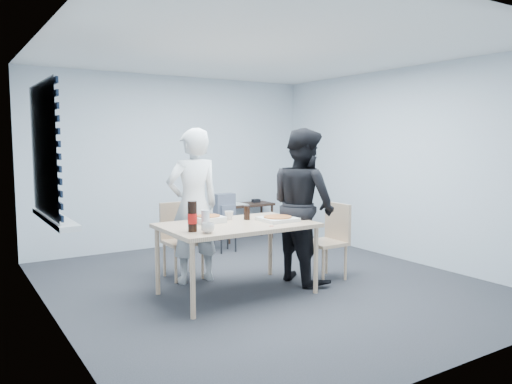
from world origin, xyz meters
TOP-DOWN VIEW (x-y plane):
  - room at (-2.20, 0.40)m, footprint 5.00×5.00m
  - dining_table at (-0.45, -0.15)m, footprint 1.56×0.99m
  - chair_far at (-0.67, 0.82)m, footprint 0.42×0.42m
  - chair_right at (0.80, -0.22)m, footprint 0.42×0.42m
  - person_white at (-0.64, 0.52)m, footprint 0.65×0.42m
  - person_black at (0.46, -0.12)m, footprint 0.47×0.86m
  - side_table at (1.14, 2.28)m, footprint 0.90×0.40m
  - stool at (0.41, 1.69)m, footprint 0.32×0.32m
  - backpack at (0.41, 1.67)m, footprint 0.30×0.22m
  - pizza_box_a at (-0.67, 0.08)m, footprint 0.30×0.30m
  - pizza_box_b at (0.00, -0.25)m, footprint 0.36×0.36m
  - mug_a at (-0.95, -0.48)m, footprint 0.17×0.17m
  - mug_b at (-0.39, 0.12)m, footprint 0.10×0.10m
  - cola_glass at (-0.23, 0.00)m, footprint 0.09×0.09m
  - soda_bottle at (-1.05, -0.33)m, footprint 0.09×0.09m
  - plastic_cups at (-0.90, -0.32)m, footprint 0.11×0.11m
  - rubber_band at (-0.24, -0.50)m, footprint 0.06×0.06m
  - papers at (0.99, 2.31)m, footprint 0.33×0.38m
  - black_box at (1.36, 2.32)m, footprint 0.15×0.13m

SIDE VIEW (x-z plane):
  - stool at x=0.41m, z-range 0.11..0.55m
  - chair_far at x=-0.67m, z-range 0.07..0.96m
  - chair_right at x=0.80m, z-range 0.07..0.96m
  - side_table at x=1.14m, z-range 0.22..0.82m
  - papers at x=0.99m, z-range 0.60..0.60m
  - black_box at x=1.36m, z-range 0.60..0.65m
  - backpack at x=0.41m, z-range 0.44..0.85m
  - dining_table at x=-0.45m, z-range 0.32..1.08m
  - rubber_band at x=-0.24m, z-range 0.76..0.76m
  - pizza_box_b at x=0.00m, z-range 0.76..0.81m
  - pizza_box_a at x=-0.67m, z-range 0.76..0.83m
  - mug_b at x=-0.39m, z-range 0.76..0.85m
  - mug_a at x=-0.95m, z-range 0.76..0.86m
  - cola_glass at x=-0.23m, z-range 0.76..0.92m
  - plastic_cups at x=-0.90m, z-range 0.76..0.96m
  - person_white at x=-0.64m, z-range 0.00..1.77m
  - person_black at x=0.46m, z-range 0.00..1.77m
  - soda_bottle at x=-1.05m, z-range 0.76..1.05m
  - room at x=-2.20m, z-range -1.06..3.94m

